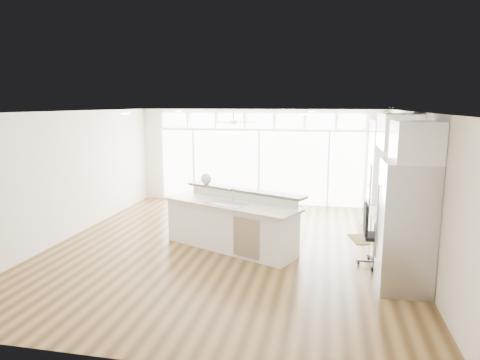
# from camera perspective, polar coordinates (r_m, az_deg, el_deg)

# --- Properties ---
(floor) EXTENTS (7.00, 8.00, 0.02)m
(floor) POSITION_cam_1_polar(r_m,az_deg,el_deg) (8.73, -1.60, -8.98)
(floor) COLOR #493116
(floor) RESTS_ON ground
(ceiling) EXTENTS (7.00, 8.00, 0.02)m
(ceiling) POSITION_cam_1_polar(r_m,az_deg,el_deg) (8.25, -1.69, 9.10)
(ceiling) COLOR white
(ceiling) RESTS_ON wall_back
(wall_back) EXTENTS (7.00, 0.04, 2.70)m
(wall_back) POSITION_cam_1_polar(r_m,az_deg,el_deg) (12.27, 2.63, 3.11)
(wall_back) COLOR silver
(wall_back) RESTS_ON floor
(wall_front) EXTENTS (7.00, 0.04, 2.70)m
(wall_front) POSITION_cam_1_polar(r_m,az_deg,el_deg) (4.70, -12.98, -8.73)
(wall_front) COLOR silver
(wall_front) RESTS_ON floor
(wall_left) EXTENTS (0.04, 8.00, 2.70)m
(wall_left) POSITION_cam_1_polar(r_m,az_deg,el_deg) (9.79, -22.02, 0.59)
(wall_left) COLOR silver
(wall_left) RESTS_ON floor
(wall_right) EXTENTS (0.04, 8.00, 2.70)m
(wall_right) POSITION_cam_1_polar(r_m,az_deg,el_deg) (8.33, 22.52, -1.01)
(wall_right) COLOR silver
(wall_right) RESTS_ON floor
(glass_wall) EXTENTS (5.80, 0.06, 2.08)m
(glass_wall) POSITION_cam_1_polar(r_m,az_deg,el_deg) (12.25, 2.57, 1.69)
(glass_wall) COLOR white
(glass_wall) RESTS_ON wall_back
(transom_row) EXTENTS (5.90, 0.06, 0.40)m
(transom_row) POSITION_cam_1_polar(r_m,az_deg,el_deg) (12.13, 2.62, 7.91)
(transom_row) COLOR white
(transom_row) RESTS_ON wall_back
(desk_window) EXTENTS (0.04, 0.85, 0.85)m
(desk_window) POSITION_cam_1_polar(r_m,az_deg,el_deg) (8.58, 21.97, 0.69)
(desk_window) COLOR white
(desk_window) RESTS_ON wall_right
(ceiling_fan) EXTENTS (1.16, 1.16, 0.32)m
(ceiling_fan) POSITION_cam_1_polar(r_m,az_deg,el_deg) (11.10, -0.88, 8.23)
(ceiling_fan) COLOR white
(ceiling_fan) RESTS_ON ceiling
(recessed_lights) EXTENTS (3.40, 3.00, 0.02)m
(recessed_lights) POSITION_cam_1_polar(r_m,az_deg,el_deg) (8.45, -1.38, 8.99)
(recessed_lights) COLOR white
(recessed_lights) RESTS_ON ceiling
(oven_cabinet) EXTENTS (0.64, 1.20, 2.50)m
(oven_cabinet) POSITION_cam_1_polar(r_m,az_deg,el_deg) (10.04, 18.74, 0.44)
(oven_cabinet) COLOR white
(oven_cabinet) RESTS_ON floor
(desk_nook) EXTENTS (0.72, 1.30, 0.76)m
(desk_nook) POSITION_cam_1_polar(r_m,az_deg,el_deg) (8.78, 19.34, -6.78)
(desk_nook) COLOR white
(desk_nook) RESTS_ON floor
(upper_cabinets) EXTENTS (0.64, 1.30, 0.64)m
(upper_cabinets) POSITION_cam_1_polar(r_m,az_deg,el_deg) (8.44, 20.39, 6.13)
(upper_cabinets) COLOR white
(upper_cabinets) RESTS_ON wall_right
(refrigerator) EXTENTS (0.76, 0.90, 2.00)m
(refrigerator) POSITION_cam_1_polar(r_m,az_deg,el_deg) (7.04, 21.23, -5.79)
(refrigerator) COLOR #A7A8AC
(refrigerator) RESTS_ON floor
(fridge_cabinet) EXTENTS (0.64, 0.90, 0.60)m
(fridge_cabinet) POSITION_cam_1_polar(r_m,az_deg,el_deg) (6.82, 22.42, 4.77)
(fridge_cabinet) COLOR white
(fridge_cabinet) RESTS_ON wall_right
(framed_photos) EXTENTS (0.06, 0.22, 0.80)m
(framed_photos) POSITION_cam_1_polar(r_m,az_deg,el_deg) (9.20, 21.24, 0.39)
(framed_photos) COLOR black
(framed_photos) RESTS_ON wall_right
(kitchen_island) EXTENTS (3.06, 2.18, 1.14)m
(kitchen_island) POSITION_cam_1_polar(r_m,az_deg,el_deg) (8.48, -1.34, -5.46)
(kitchen_island) COLOR white
(kitchen_island) RESTS_ON floor
(rug) EXTENTS (1.12, 0.91, 0.01)m
(rug) POSITION_cam_1_polar(r_m,az_deg,el_deg) (9.62, 17.51, -7.53)
(rug) COLOR #352310
(rug) RESTS_ON floor
(office_chair) EXTENTS (0.58, 0.54, 1.11)m
(office_chair) POSITION_cam_1_polar(r_m,az_deg,el_deg) (7.96, 17.85, -7.12)
(office_chair) COLOR black
(office_chair) RESTS_ON floor
(fishbowl) EXTENTS (0.33, 0.33, 0.24)m
(fishbowl) POSITION_cam_1_polar(r_m,az_deg,el_deg) (9.21, -4.53, 0.17)
(fishbowl) COLOR silver
(fishbowl) RESTS_ON kitchen_island
(monitor) EXTENTS (0.11, 0.46, 0.38)m
(monitor) POSITION_cam_1_polar(r_m,az_deg,el_deg) (8.62, 19.03, -3.13)
(monitor) COLOR black
(monitor) RESTS_ON desk_nook
(keyboard) EXTENTS (0.15, 0.36, 0.02)m
(keyboard) POSITION_cam_1_polar(r_m,az_deg,el_deg) (8.64, 17.84, -4.28)
(keyboard) COLOR silver
(keyboard) RESTS_ON desk_nook
(potted_plant) EXTENTS (0.27, 0.29, 0.22)m
(potted_plant) POSITION_cam_1_polar(r_m,az_deg,el_deg) (9.92, 19.19, 8.21)
(potted_plant) COLOR #244F22
(potted_plant) RESTS_ON oven_cabinet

